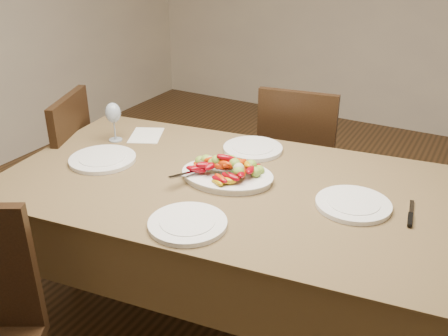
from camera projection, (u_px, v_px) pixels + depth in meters
floor at (246, 322)px, 2.39m from camera, size 6.00×6.00×0.00m
dining_table at (224, 257)px, 2.23m from camera, size 1.96×1.27×0.76m
chair_far at (301, 161)px, 2.92m from camera, size 0.48×0.48×0.95m
chair_left at (45, 180)px, 2.70m from camera, size 0.55×0.55×0.95m
serving_platter at (227, 177)px, 2.08m from camera, size 0.41×0.33×0.02m
roasted_vegetables at (227, 164)px, 2.05m from camera, size 0.33×0.25×0.09m
serving_spoon at (209, 170)px, 2.05m from camera, size 0.28×0.15×0.03m
plate_left at (103, 159)px, 2.24m from camera, size 0.30×0.30×0.02m
plate_right at (353, 205)px, 1.87m from camera, size 0.28×0.28×0.02m
plate_far at (253, 149)px, 2.35m from camera, size 0.28×0.28×0.02m
plate_near at (188, 224)px, 1.75m from camera, size 0.28×0.28×0.02m
wine_glass at (114, 121)px, 2.42m from camera, size 0.08×0.08×0.20m
menu_card at (146, 135)px, 2.52m from camera, size 0.23×0.25×0.00m
table_knife at (411, 215)px, 1.81m from camera, size 0.05×0.20×0.01m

